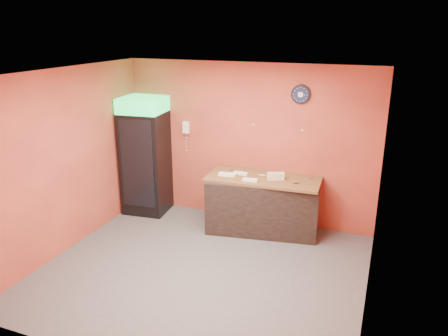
% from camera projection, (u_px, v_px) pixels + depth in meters
% --- Properties ---
extents(floor, '(4.50, 4.50, 0.00)m').
position_uv_depth(floor, '(202.00, 270.00, 6.32)').
color(floor, '#47474C').
rests_on(floor, ground).
extents(back_wall, '(4.50, 0.02, 2.80)m').
position_uv_depth(back_wall, '(248.00, 144.00, 7.65)').
color(back_wall, '#C24F36').
rests_on(back_wall, floor).
extents(left_wall, '(0.02, 4.00, 2.80)m').
position_uv_depth(left_wall, '(66.00, 161.00, 6.65)').
color(left_wall, '#C24F36').
rests_on(left_wall, floor).
extents(right_wall, '(0.02, 4.00, 2.80)m').
position_uv_depth(right_wall, '(376.00, 203.00, 5.10)').
color(right_wall, '#C24F36').
rests_on(right_wall, floor).
extents(ceiling, '(4.50, 4.00, 0.02)m').
position_uv_depth(ceiling, '(199.00, 74.00, 5.44)').
color(ceiling, white).
rests_on(ceiling, back_wall).
extents(beverage_cooler, '(0.83, 0.84, 2.16)m').
position_uv_depth(beverage_cooler, '(145.00, 157.00, 8.04)').
color(beverage_cooler, black).
rests_on(beverage_cooler, floor).
extents(prep_counter, '(1.95, 1.11, 0.92)m').
position_uv_depth(prep_counter, '(263.00, 205.00, 7.43)').
color(prep_counter, black).
rests_on(prep_counter, floor).
extents(wall_clock, '(0.31, 0.06, 0.31)m').
position_uv_depth(wall_clock, '(301.00, 94.00, 7.03)').
color(wall_clock, black).
rests_on(wall_clock, back_wall).
extents(wall_phone, '(0.12, 0.10, 0.22)m').
position_uv_depth(wall_phone, '(186.00, 128.00, 7.94)').
color(wall_phone, white).
rests_on(wall_phone, back_wall).
extents(butcher_paper, '(1.93, 0.93, 0.04)m').
position_uv_depth(butcher_paper, '(263.00, 179.00, 7.28)').
color(butcher_paper, brown).
rests_on(butcher_paper, prep_counter).
extents(sub_roll_stack, '(0.29, 0.20, 0.12)m').
position_uv_depth(sub_roll_stack, '(276.00, 176.00, 7.16)').
color(sub_roll_stack, beige).
rests_on(sub_roll_stack, butcher_paper).
extents(wrapped_sandwich_left, '(0.30, 0.15, 0.04)m').
position_uv_depth(wrapped_sandwich_left, '(227.00, 174.00, 7.36)').
color(wrapped_sandwich_left, white).
rests_on(wrapped_sandwich_left, butcher_paper).
extents(wrapped_sandwich_mid, '(0.25, 0.12, 0.04)m').
position_uv_depth(wrapped_sandwich_mid, '(250.00, 180.00, 7.11)').
color(wrapped_sandwich_mid, white).
rests_on(wrapped_sandwich_mid, butcher_paper).
extents(wrapped_sandwich_right, '(0.26, 0.12, 0.04)m').
position_uv_depth(wrapped_sandwich_right, '(241.00, 173.00, 7.42)').
color(wrapped_sandwich_right, white).
rests_on(wrapped_sandwich_right, butcher_paper).
extents(kitchen_tool, '(0.06, 0.06, 0.06)m').
position_uv_depth(kitchen_tool, '(267.00, 175.00, 7.32)').
color(kitchen_tool, silver).
rests_on(kitchen_tool, butcher_paper).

